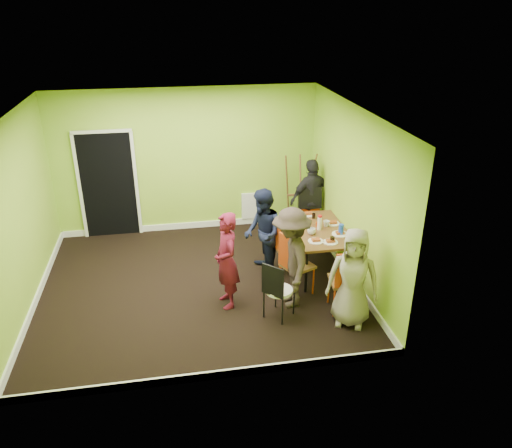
% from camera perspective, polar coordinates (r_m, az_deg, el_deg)
% --- Properties ---
extents(ground, '(5.00, 5.00, 0.00)m').
position_cam_1_polar(ground, '(8.23, -6.54, -6.92)').
color(ground, black).
rests_on(ground, ground).
extents(room_walls, '(5.04, 4.54, 2.82)m').
position_cam_1_polar(room_walls, '(7.80, -7.08, -0.57)').
color(room_walls, '#90C131').
rests_on(room_walls, ground).
extents(dining_table, '(0.90, 1.50, 0.75)m').
position_cam_1_polar(dining_table, '(8.39, 7.17, -0.91)').
color(dining_table, black).
rests_on(dining_table, ground).
extents(chair_left_far, '(0.50, 0.49, 1.05)m').
position_cam_1_polar(chair_left_far, '(8.28, 2.95, -1.91)').
color(chair_left_far, '#CA4313').
rests_on(chair_left_far, ground).
extents(chair_left_near, '(0.57, 0.57, 1.04)m').
position_cam_1_polar(chair_left_near, '(7.67, 4.28, -4.28)').
color(chair_left_near, '#CA4313').
rests_on(chair_left_near, ground).
extents(chair_back_end, '(0.46, 0.54, 1.05)m').
position_cam_1_polar(chair_back_end, '(9.42, 6.20, 2.36)').
color(chair_back_end, '#CA4313').
rests_on(chair_back_end, ground).
extents(chair_front_end, '(0.47, 0.47, 1.04)m').
position_cam_1_polar(chair_front_end, '(7.34, 10.32, -6.10)').
color(chair_front_end, '#CA4313').
rests_on(chair_front_end, ground).
extents(chair_bentwood, '(0.50, 0.50, 0.90)m').
position_cam_1_polar(chair_bentwood, '(7.15, 2.41, -7.34)').
color(chair_bentwood, black).
rests_on(chair_bentwood, ground).
extents(easel, '(0.64, 0.60, 1.60)m').
position_cam_1_polar(easel, '(9.77, 4.90, 3.55)').
color(easel, brown).
rests_on(easel, ground).
extents(plate_near_left, '(0.25, 0.25, 0.01)m').
position_cam_1_polar(plate_near_left, '(8.59, 4.71, 0.27)').
color(plate_near_left, white).
rests_on(plate_near_left, dining_table).
extents(plate_near_right, '(0.25, 0.25, 0.01)m').
position_cam_1_polar(plate_near_right, '(7.94, 6.85, -1.96)').
color(plate_near_right, white).
rests_on(plate_near_right, dining_table).
extents(plate_far_back, '(0.22, 0.22, 0.01)m').
position_cam_1_polar(plate_far_back, '(8.89, 6.01, 1.09)').
color(plate_far_back, white).
rests_on(plate_far_back, dining_table).
extents(plate_far_front, '(0.24, 0.24, 0.01)m').
position_cam_1_polar(plate_far_front, '(7.94, 8.51, -2.06)').
color(plate_far_front, white).
rests_on(plate_far_front, dining_table).
extents(plate_wall_back, '(0.24, 0.24, 0.01)m').
position_cam_1_polar(plate_wall_back, '(8.59, 8.77, 0.06)').
color(plate_wall_back, white).
rests_on(plate_wall_back, dining_table).
extents(plate_wall_front, '(0.26, 0.26, 0.01)m').
position_cam_1_polar(plate_wall_front, '(8.23, 9.57, -1.13)').
color(plate_wall_front, white).
rests_on(plate_wall_front, dining_table).
extents(thermos, '(0.07, 0.07, 0.22)m').
position_cam_1_polar(thermos, '(8.32, 7.28, 0.10)').
color(thermos, white).
rests_on(thermos, dining_table).
extents(blue_bottle, '(0.08, 0.08, 0.18)m').
position_cam_1_polar(blue_bottle, '(8.19, 9.69, -0.62)').
color(blue_bottle, blue).
rests_on(blue_bottle, dining_table).
extents(orange_bottle, '(0.04, 0.04, 0.08)m').
position_cam_1_polar(orange_bottle, '(8.44, 6.96, -0.02)').
color(orange_bottle, '#CA4313').
rests_on(orange_bottle, dining_table).
extents(glass_mid, '(0.06, 0.06, 0.09)m').
position_cam_1_polar(glass_mid, '(8.50, 5.72, 0.23)').
color(glass_mid, black).
rests_on(glass_mid, dining_table).
extents(glass_back, '(0.06, 0.06, 0.09)m').
position_cam_1_polar(glass_back, '(8.75, 6.60, 0.95)').
color(glass_back, black).
rests_on(glass_back, dining_table).
extents(glass_front, '(0.07, 0.07, 0.10)m').
position_cam_1_polar(glass_front, '(7.93, 8.72, -1.77)').
color(glass_front, black).
rests_on(glass_front, dining_table).
extents(cup_a, '(0.13, 0.13, 0.10)m').
position_cam_1_polar(cup_a, '(8.15, 6.35, -0.84)').
color(cup_a, white).
rests_on(cup_a, dining_table).
extents(cup_b, '(0.11, 0.11, 0.10)m').
position_cam_1_polar(cup_b, '(8.46, 8.05, 0.05)').
color(cup_b, white).
rests_on(cup_b, dining_table).
extents(person_standing, '(0.45, 0.60, 1.49)m').
position_cam_1_polar(person_standing, '(7.34, -3.38, -4.20)').
color(person_standing, maroon).
rests_on(person_standing, ground).
extents(person_left_far, '(0.59, 0.74, 1.50)m').
position_cam_1_polar(person_left_far, '(8.15, 0.78, -1.08)').
color(person_left_far, black).
rests_on(person_left_far, ground).
extents(person_left_near, '(0.60, 1.02, 1.56)m').
position_cam_1_polar(person_left_near, '(7.35, 4.03, -3.90)').
color(person_left_near, '#312720').
rests_on(person_left_near, ground).
extents(person_back_end, '(0.98, 0.60, 1.56)m').
position_cam_1_polar(person_back_end, '(9.54, 6.38, 2.88)').
color(person_back_end, black).
rests_on(person_back_end, ground).
extents(person_front_end, '(0.85, 0.72, 1.47)m').
position_cam_1_polar(person_front_end, '(7.06, 11.02, -6.06)').
color(person_front_end, gray).
rests_on(person_front_end, ground).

